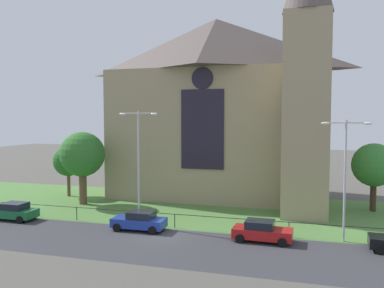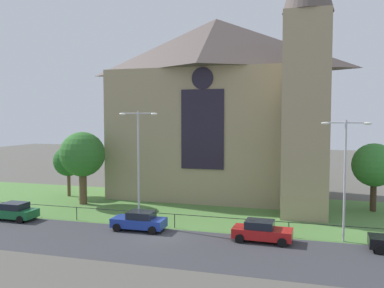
{
  "view_description": "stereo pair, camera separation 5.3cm",
  "coord_description": "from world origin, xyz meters",
  "px_view_note": "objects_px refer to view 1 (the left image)",
  "views": [
    {
      "loc": [
        10.52,
        -28.06,
        8.87
      ],
      "look_at": [
        0.09,
        8.0,
        6.43
      ],
      "focal_mm": 37.95,
      "sensor_mm": 36.0,
      "label": 1
    },
    {
      "loc": [
        10.57,
        -28.05,
        8.87
      ],
      "look_at": [
        0.09,
        8.0,
        6.43
      ],
      "focal_mm": 37.95,
      "sensor_mm": 36.0,
      "label": 2
    }
  ],
  "objects_px": {
    "tree_left_near": "(82,155)",
    "parked_car_red": "(262,231)",
    "tree_left_far": "(68,161)",
    "parked_car_green": "(13,211)",
    "streetlamp_far": "(345,165)",
    "streetlamp_near": "(139,154)",
    "tree_right_far": "(374,165)",
    "parked_car_blue": "(140,221)",
    "church_building": "(221,105)"
  },
  "relations": [
    {
      "from": "tree_right_far",
      "to": "parked_car_blue",
      "type": "height_order",
      "value": "tree_right_far"
    },
    {
      "from": "tree_left_near",
      "to": "parked_car_red",
      "type": "distance_m",
      "value": 21.06
    },
    {
      "from": "church_building",
      "to": "parked_car_green",
      "type": "xyz_separation_m",
      "value": [
        -15.09,
        -15.68,
        -9.53
      ]
    },
    {
      "from": "parked_car_green",
      "to": "parked_car_red",
      "type": "relative_size",
      "value": 0.99
    },
    {
      "from": "streetlamp_near",
      "to": "streetlamp_far",
      "type": "bearing_deg",
      "value": -0.0
    },
    {
      "from": "parked_car_blue",
      "to": "tree_left_far",
      "type": "bearing_deg",
      "value": -39.45
    },
    {
      "from": "tree_left_near",
      "to": "tree_left_far",
      "type": "relative_size",
      "value": 1.31
    },
    {
      "from": "streetlamp_far",
      "to": "tree_left_far",
      "type": "bearing_deg",
      "value": 161.88
    },
    {
      "from": "tree_right_far",
      "to": "streetlamp_near",
      "type": "bearing_deg",
      "value": -150.57
    },
    {
      "from": "parked_car_green",
      "to": "streetlamp_near",
      "type": "bearing_deg",
      "value": -172.56
    },
    {
      "from": "streetlamp_near",
      "to": "parked_car_green",
      "type": "bearing_deg",
      "value": -172.99
    },
    {
      "from": "tree_right_far",
      "to": "streetlamp_far",
      "type": "relative_size",
      "value": 0.74
    },
    {
      "from": "church_building",
      "to": "streetlamp_far",
      "type": "distance_m",
      "value": 19.28
    },
    {
      "from": "tree_left_near",
      "to": "streetlamp_far",
      "type": "distance_m",
      "value": 25.49
    },
    {
      "from": "church_building",
      "to": "tree_right_far",
      "type": "height_order",
      "value": "church_building"
    },
    {
      "from": "tree_left_far",
      "to": "tree_right_far",
      "type": "distance_m",
      "value": 32.04
    },
    {
      "from": "church_building",
      "to": "tree_left_far",
      "type": "height_order",
      "value": "church_building"
    },
    {
      "from": "tree_left_far",
      "to": "tree_right_far",
      "type": "bearing_deg",
      "value": 2.79
    },
    {
      "from": "church_building",
      "to": "parked_car_green",
      "type": "distance_m",
      "value": 23.76
    },
    {
      "from": "tree_left_far",
      "to": "parked_car_red",
      "type": "distance_m",
      "value": 25.59
    },
    {
      "from": "streetlamp_far",
      "to": "parked_car_red",
      "type": "distance_m",
      "value": 7.54
    },
    {
      "from": "parked_car_blue",
      "to": "parked_car_red",
      "type": "height_order",
      "value": "same"
    },
    {
      "from": "tree_left_far",
      "to": "parked_car_green",
      "type": "height_order",
      "value": "tree_left_far"
    },
    {
      "from": "parked_car_red",
      "to": "tree_left_near",
      "type": "bearing_deg",
      "value": 159.86
    },
    {
      "from": "church_building",
      "to": "parked_car_blue",
      "type": "height_order",
      "value": "church_building"
    },
    {
      "from": "tree_left_far",
      "to": "parked_car_red",
      "type": "relative_size",
      "value": 1.33
    },
    {
      "from": "streetlamp_near",
      "to": "parked_car_green",
      "type": "distance_m",
      "value": 12.44
    },
    {
      "from": "streetlamp_near",
      "to": "parked_car_red",
      "type": "distance_m",
      "value": 11.56
    },
    {
      "from": "streetlamp_far",
      "to": "parked_car_green",
      "type": "relative_size",
      "value": 2.07
    },
    {
      "from": "parked_car_green",
      "to": "parked_car_blue",
      "type": "xyz_separation_m",
      "value": [
        11.87,
        0.04,
        0.0
      ]
    },
    {
      "from": "tree_right_far",
      "to": "tree_left_far",
      "type": "bearing_deg",
      "value": -177.21
    },
    {
      "from": "church_building",
      "to": "streetlamp_far",
      "type": "relative_size",
      "value": 2.98
    },
    {
      "from": "parked_car_blue",
      "to": "tree_right_far",
      "type": "bearing_deg",
      "value": -147.45
    },
    {
      "from": "streetlamp_near",
      "to": "parked_car_blue",
      "type": "bearing_deg",
      "value": -65.14
    },
    {
      "from": "tree_left_near",
      "to": "streetlamp_far",
      "type": "height_order",
      "value": "streetlamp_far"
    },
    {
      "from": "tree_left_far",
      "to": "streetlamp_near",
      "type": "distance_m",
      "value": 15.87
    },
    {
      "from": "church_building",
      "to": "tree_left_far",
      "type": "xyz_separation_m",
      "value": [
        -16.52,
        -4.95,
        -6.31
      ]
    },
    {
      "from": "tree_left_near",
      "to": "streetlamp_far",
      "type": "bearing_deg",
      "value": -13.79
    },
    {
      "from": "tree_left_far",
      "to": "tree_right_far",
      "type": "height_order",
      "value": "tree_right_far"
    },
    {
      "from": "streetlamp_near",
      "to": "tree_right_far",
      "type": "bearing_deg",
      "value": 29.43
    },
    {
      "from": "parked_car_blue",
      "to": "parked_car_red",
      "type": "relative_size",
      "value": 0.99
    },
    {
      "from": "church_building",
      "to": "tree_left_far",
      "type": "relative_size",
      "value": 4.59
    },
    {
      "from": "tree_right_far",
      "to": "streetlamp_far",
      "type": "distance_m",
      "value": 11.49
    },
    {
      "from": "church_building",
      "to": "streetlamp_far",
      "type": "height_order",
      "value": "church_building"
    },
    {
      "from": "tree_left_near",
      "to": "tree_right_far",
      "type": "relative_size",
      "value": 1.15
    },
    {
      "from": "streetlamp_near",
      "to": "streetlamp_far",
      "type": "xyz_separation_m",
      "value": [
        15.86,
        -0.0,
        -0.38
      ]
    },
    {
      "from": "tree_right_far",
      "to": "streetlamp_far",
      "type": "height_order",
      "value": "streetlamp_far"
    },
    {
      "from": "tree_right_far",
      "to": "parked_car_green",
      "type": "distance_m",
      "value": 33.14
    },
    {
      "from": "streetlamp_near",
      "to": "parked_car_red",
      "type": "relative_size",
      "value": 2.22
    },
    {
      "from": "tree_right_far",
      "to": "parked_car_green",
      "type": "height_order",
      "value": "tree_right_far"
    }
  ]
}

